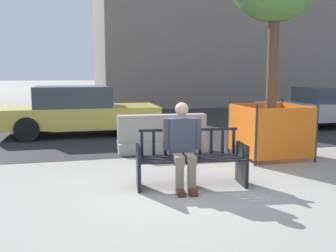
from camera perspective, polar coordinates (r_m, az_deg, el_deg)
name	(u,v)px	position (r m, az deg, el deg)	size (l,w,h in m)	color
ground_plane	(174,198)	(5.40, 0.91, -10.93)	(200.00, 200.00, 0.00)	gray
street_asphalt	(113,122)	(13.81, -8.36, 0.62)	(120.00, 12.00, 0.01)	#28282B
street_bench	(191,161)	(5.88, 3.50, -5.35)	(1.74, 0.70, 0.88)	black
seated_person	(183,143)	(5.73, 2.23, -2.68)	(0.59, 0.75, 1.31)	#383D4C
jersey_barrier_centre	(162,136)	(8.47, -0.90, -1.61)	(2.02, 0.75, 0.84)	#9E998E
construction_fence	(270,129)	(8.14, 15.28, -0.46)	(1.35, 1.35, 1.19)	#2D2D33
car_taxi_near	(79,111)	(11.11, -13.46, 2.28)	(4.43, 2.05, 1.40)	#DBC64C
car_sedan_mid	(331,107)	(13.50, 23.53, 2.72)	(4.58, 1.98, 1.32)	#B7B7BC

